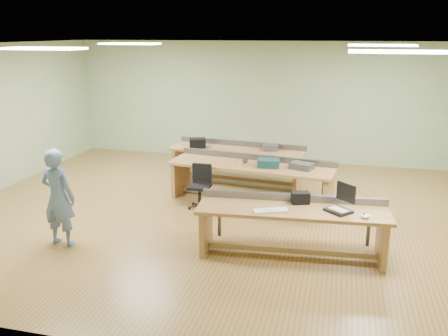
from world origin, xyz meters
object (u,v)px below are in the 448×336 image
(workbench_mid, at_px, (251,173))
(workbench_back, at_px, (237,158))
(parts_bin_grey, at_px, (302,166))
(workbench_front, at_px, (292,220))
(person, at_px, (58,197))
(parts_bin_teal, at_px, (268,163))
(drinks_can, at_px, (241,163))
(mug, at_px, (245,161))
(laptop_base, at_px, (338,211))
(camera_bag, at_px, (300,198))
(task_chair, at_px, (200,192))

(workbench_mid, relative_size, workbench_back, 1.10)
(workbench_back, relative_size, parts_bin_grey, 7.23)
(workbench_front, bearing_deg, person, -176.64)
(parts_bin_teal, bearing_deg, drinks_can, -172.34)
(workbench_front, bearing_deg, mug, 113.15)
(parts_bin_grey, bearing_deg, parts_bin_teal, -179.34)
(laptop_base, bearing_deg, camera_bag, -159.99)
(workbench_mid, relative_size, drinks_can, 26.59)
(workbench_front, xyz_separation_m, person, (-3.52, -0.49, 0.22))
(camera_bag, bearing_deg, laptop_base, -40.74)
(drinks_can, bearing_deg, workbench_mid, 41.16)
(laptop_base, distance_m, camera_bag, 0.60)
(camera_bag, bearing_deg, workbench_front, -132.35)
(laptop_base, relative_size, task_chair, 0.41)
(workbench_back, distance_m, mug, 1.19)
(parts_bin_teal, xyz_separation_m, drinks_can, (-0.52, -0.07, -0.01))
(parts_bin_grey, bearing_deg, camera_bag, -85.55)
(camera_bag, bearing_deg, task_chair, 126.27)
(workbench_mid, distance_m, person, 3.65)
(workbench_mid, relative_size, laptop_base, 9.64)
(parts_bin_teal, xyz_separation_m, parts_bin_grey, (0.62, 0.01, -0.01))
(person, bearing_deg, drinks_can, -127.02)
(person, bearing_deg, parts_bin_grey, -137.49)
(task_chair, relative_size, parts_bin_grey, 1.99)
(person, height_order, parts_bin_grey, person)
(task_chair, bearing_deg, parts_bin_grey, 15.63)
(person, xyz_separation_m, mug, (2.36, 2.69, 0.02))
(workbench_mid, bearing_deg, workbench_back, 122.28)
(laptop_base, bearing_deg, mug, 170.81)
(mug, bearing_deg, parts_bin_teal, -14.97)
(workbench_back, height_order, camera_bag, camera_bag)
(task_chair, distance_m, mug, 1.08)
(laptop_base, bearing_deg, workbench_back, 165.35)
(person, xyz_separation_m, task_chair, (1.63, 2.07, -0.47))
(parts_bin_grey, relative_size, mug, 3.69)
(workbench_back, height_order, person, person)
(workbench_front, xyz_separation_m, camera_bag, (0.09, 0.21, 0.28))
(workbench_mid, bearing_deg, drinks_can, -131.69)
(workbench_mid, distance_m, parts_bin_grey, 1.00)
(workbench_back, bearing_deg, drinks_can, -68.76)
(workbench_front, bearing_deg, drinks_can, 116.33)
(camera_bag, height_order, mug, camera_bag)
(laptop_base, xyz_separation_m, parts_bin_grey, (-0.70, 2.10, 0.04))
(workbench_back, xyz_separation_m, parts_bin_grey, (1.50, -1.22, 0.25))
(parts_bin_teal, bearing_deg, laptop_base, -57.64)
(workbench_back, distance_m, laptop_base, 3.99)
(task_chair, relative_size, drinks_can, 6.67)
(camera_bag, relative_size, drinks_can, 2.09)
(task_chair, xyz_separation_m, parts_bin_grey, (1.83, 0.51, 0.50))
(mug, distance_m, drinks_can, 0.20)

